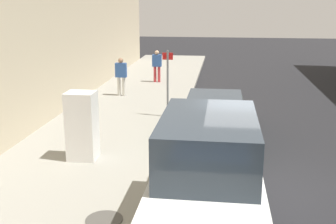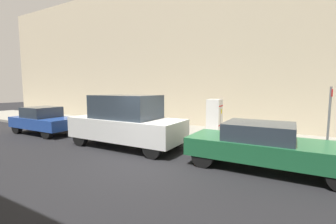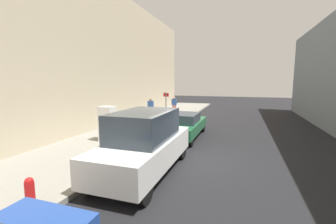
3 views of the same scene
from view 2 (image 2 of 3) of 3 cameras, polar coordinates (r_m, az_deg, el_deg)
name	(u,v)px [view 2 (image 2 of 3)]	position (r m, az deg, el deg)	size (l,w,h in m)	color
ground_plane	(146,161)	(7.75, -5.68, -12.23)	(80.00, 80.00, 0.00)	black
sidewalk_slab	(196,135)	(11.55, 7.16, -5.78)	(4.43, 44.00, 0.17)	gray
building_facade_near	(218,51)	(14.61, 12.47, 14.94)	(2.16, 39.60, 9.49)	beige
discarded_refrigerator	(214,117)	(11.04, 11.71, -1.34)	(0.72, 0.62, 1.75)	white
manhole_cover	(147,134)	(11.25, -5.41, -5.60)	(0.70, 0.70, 0.02)	#47443F
street_sign_post	(329,118)	(8.94, 35.72, -1.23)	(0.36, 0.07, 2.31)	slate
fire_hydrant	(102,123)	(12.75, -16.52, -2.77)	(0.22, 0.22, 0.73)	red
parked_hatchback_blue	(44,120)	(13.83, -29.02, -1.82)	(1.71, 3.84, 1.44)	#23479E
parked_van_white	(126,121)	(9.45, -10.59, -2.34)	(1.90, 4.87, 2.16)	silver
parked_sedan_green	(265,145)	(7.39, 23.36, -7.78)	(1.81, 4.63, 1.39)	#1E6038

